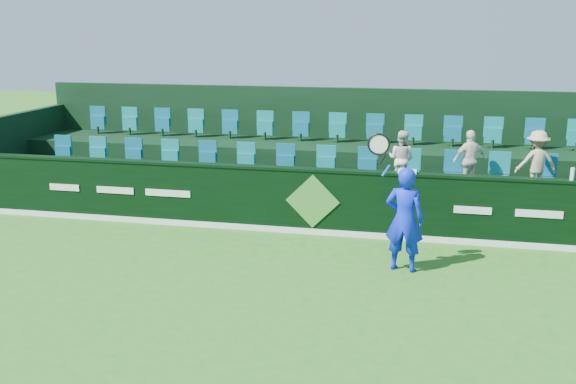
% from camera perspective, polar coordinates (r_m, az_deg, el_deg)
% --- Properties ---
extents(ground, '(60.00, 60.00, 0.00)m').
position_cam_1_polar(ground, '(9.52, -1.97, -10.94)').
color(ground, '#296B19').
rests_on(ground, ground).
extents(sponsor_hoarding, '(16.00, 0.25, 1.35)m').
position_cam_1_polar(sponsor_hoarding, '(12.98, 2.30, -0.81)').
color(sponsor_hoarding, black).
rests_on(sponsor_hoarding, ground).
extents(stand_tier_front, '(16.00, 2.00, 0.80)m').
position_cam_1_polar(stand_tier_front, '(14.10, 3.05, -0.74)').
color(stand_tier_front, black).
rests_on(stand_tier_front, ground).
extents(stand_tier_back, '(16.00, 1.80, 1.30)m').
position_cam_1_polar(stand_tier_back, '(15.86, 4.16, 1.88)').
color(stand_tier_back, black).
rests_on(stand_tier_back, ground).
extents(stand_rear, '(16.00, 4.10, 2.60)m').
position_cam_1_polar(stand_rear, '(16.18, 4.41, 4.18)').
color(stand_rear, black).
rests_on(stand_rear, ground).
extents(seat_row_front, '(13.50, 0.50, 0.60)m').
position_cam_1_polar(seat_row_front, '(14.32, 3.34, 2.37)').
color(seat_row_front, '#0F607A').
rests_on(seat_row_front, stand_tier_front).
extents(seat_row_back, '(13.50, 0.50, 0.60)m').
position_cam_1_polar(seat_row_back, '(15.98, 4.37, 5.44)').
color(seat_row_back, '#0F607A').
rests_on(seat_row_back, stand_tier_back).
extents(tennis_player, '(1.09, 0.53, 2.47)m').
position_cam_1_polar(tennis_player, '(11.10, 10.29, -2.34)').
color(tennis_player, '#0D24E3').
rests_on(tennis_player, ground).
extents(spectator_left, '(0.71, 0.64, 1.20)m').
position_cam_1_polar(spectator_left, '(13.73, 10.04, 2.93)').
color(spectator_left, white).
rests_on(spectator_left, stand_tier_front).
extents(spectator_middle, '(0.80, 0.58, 1.25)m').
position_cam_1_polar(spectator_middle, '(13.75, 15.86, 2.74)').
color(spectator_middle, white).
rests_on(spectator_middle, stand_tier_front).
extents(spectator_right, '(0.92, 0.66, 1.29)m').
position_cam_1_polar(spectator_right, '(13.90, 21.22, 2.49)').
color(spectator_right, tan).
rests_on(spectator_right, stand_tier_front).
extents(towel, '(0.35, 0.23, 0.05)m').
position_cam_1_polar(towel, '(12.64, 10.55, 1.82)').
color(towel, white).
rests_on(towel, sponsor_hoarding).
extents(drinks_bottle, '(0.07, 0.07, 0.23)m').
position_cam_1_polar(drinks_bottle, '(12.90, 23.95, 1.48)').
color(drinks_bottle, white).
rests_on(drinks_bottle, sponsor_hoarding).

